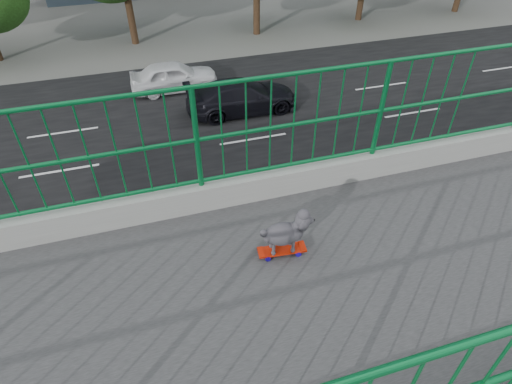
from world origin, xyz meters
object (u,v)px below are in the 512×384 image
object	(u,v)px
poodle	(286,232)
car_5	(397,222)
skateboard	(282,250)
car_3	(242,96)
car_0	(343,233)
car_4	(174,76)

from	to	relation	value
poodle	car_5	distance (m)	10.57
skateboard	car_3	bearing A→B (deg)	172.28
skateboard	car_5	world-z (taller)	skateboard
skateboard	poodle	size ratio (longest dim) A/B	0.92
car_0	car_5	size ratio (longest dim) A/B	1.01
poodle	car_4	size ratio (longest dim) A/B	0.12
car_3	car_4	size ratio (longest dim) A/B	1.20
car_0	car_5	world-z (taller)	car_0
car_0	car_3	world-z (taller)	car_3
poodle	car_0	xyz separation A→B (m)	(-5.51, 4.21, -6.58)
car_4	car_3	bearing A→B (deg)	-139.27
poodle	car_0	bearing A→B (deg)	148.44
car_0	car_3	distance (m)	9.62
car_4	car_5	world-z (taller)	car_4
car_0	car_4	bearing A→B (deg)	-165.33
skateboard	poodle	xyz separation A→B (m)	(0.00, 0.03, 0.25)
car_5	poodle	bearing A→B (deg)	-48.05
skateboard	car_3	size ratio (longest dim) A/B	0.09
car_3	car_4	bearing A→B (deg)	40.73
car_3	car_5	xyz separation A→B (m)	(9.60, 2.51, -0.10)
poodle	car_3	distance (m)	16.85
car_4	car_5	size ratio (longest dim) A/B	1.08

